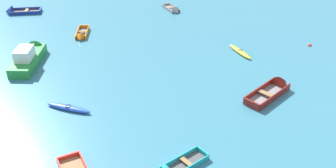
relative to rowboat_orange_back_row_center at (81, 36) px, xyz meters
The scene contains 8 objects.
rowboat_orange_back_row_center is the anchor object (origin of this frame).
rowboat_maroon_back_row_right 18.35m from the rowboat_orange_back_row_center, 31.08° to the right, with size 4.08×4.07×1.25m.
rowboat_deep_blue_cluster_inner 10.19m from the rowboat_orange_back_row_center, 141.88° to the left, with size 3.79×1.69×1.21m.
kayak_yellow_cluster_outer 14.55m from the rowboat_orange_back_row_center, 13.55° to the right, with size 1.75×2.97×0.29m.
motor_launch_green_near_right 5.84m from the rowboat_orange_back_row_center, 125.58° to the right, with size 1.84×5.59×1.93m.
rowboat_grey_near_left 10.89m from the rowboat_orange_back_row_center, 36.47° to the left, with size 2.08×2.90×0.88m.
kayak_blue_foreground_center 11.80m from the rowboat_orange_back_row_center, 84.48° to the right, with size 3.31×1.63×0.32m.
mooring_buoy_central 20.68m from the rowboat_orange_back_row_center, ahead, with size 0.36×0.36×0.36m, color red.
Camera 1 is at (-0.35, -3.24, 15.64)m, focal length 43.29 mm.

